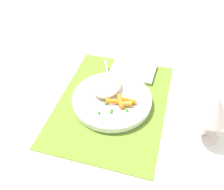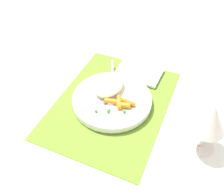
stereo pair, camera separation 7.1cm
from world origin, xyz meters
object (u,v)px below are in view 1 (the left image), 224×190
plate (112,100)px  napkin (133,70)px  carrot_portion (122,102)px  fork (110,85)px  wine_glass (215,109)px  rice_mound (107,86)px

plate → napkin: size_ratio=1.59×
carrot_portion → fork: carrot_portion is taller
wine_glass → plate: bearing=-100.0°
carrot_portion → fork: size_ratio=0.45×
plate → wine_glass: (0.05, 0.26, 0.09)m
fork → plate: bearing=23.1°
rice_mound → napkin: 0.14m
fork → wine_glass: wine_glass is taller
wine_glass → napkin: bearing=-130.8°
plate → wine_glass: size_ratio=1.60×
rice_mound → napkin: size_ratio=0.75×
rice_mound → fork: bearing=161.3°
carrot_portion → napkin: size_ratio=0.59×
carrot_portion → napkin: 0.17m
plate → fork: fork is taller
rice_mound → wine_glass: bearing=75.1°
napkin → carrot_portion: bearing=1.3°
plate → fork: 0.05m
wine_glass → napkin: (-0.20, -0.24, -0.09)m
rice_mound → carrot_portion: rice_mound is taller
carrot_portion → plate: bearing=-117.1°
plate → napkin: (-0.16, 0.03, -0.01)m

